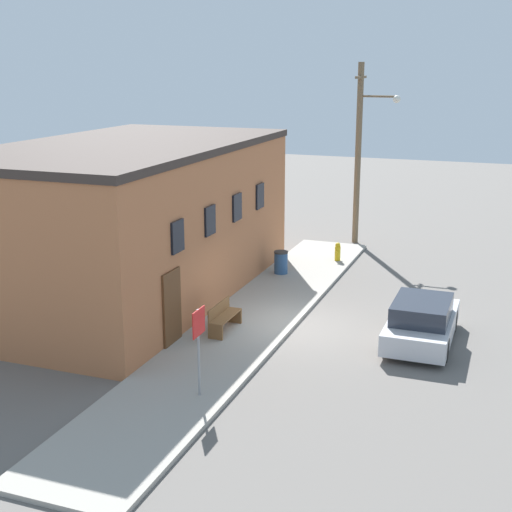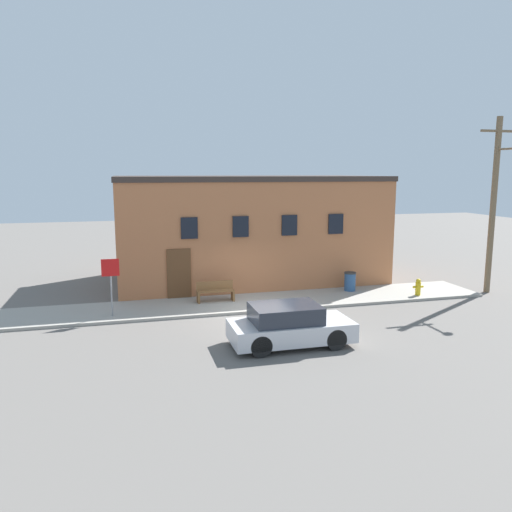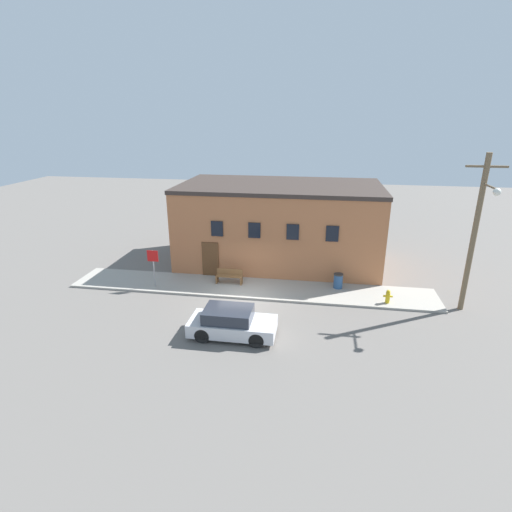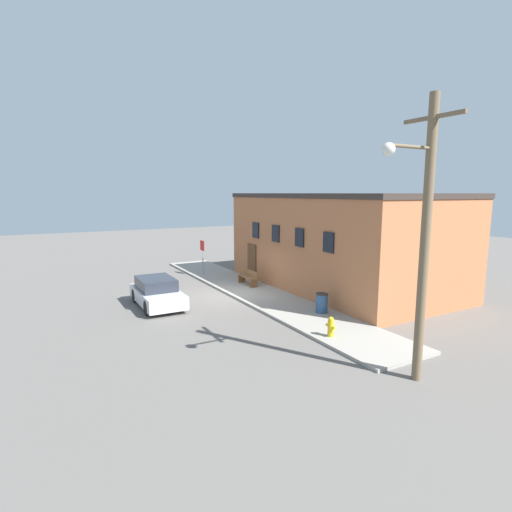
# 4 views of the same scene
# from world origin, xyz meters

# --- Properties ---
(ground_plane) EXTENTS (80.00, 80.00, 0.00)m
(ground_plane) POSITION_xyz_m (0.00, 0.00, 0.00)
(ground_plane) COLOR #66605B
(sidewalk) EXTENTS (20.37, 2.81, 0.12)m
(sidewalk) POSITION_xyz_m (0.00, 1.41, 0.06)
(sidewalk) COLOR #9E998E
(sidewalk) RESTS_ON ground
(brick_building) EXTENTS (12.65, 6.96, 5.18)m
(brick_building) POSITION_xyz_m (1.12, 6.23, 2.59)
(brick_building) COLOR #B26B42
(brick_building) RESTS_ON ground
(fire_hydrant) EXTENTS (0.47, 0.22, 0.73)m
(fire_hydrant) POSITION_xyz_m (7.35, 0.57, 0.48)
(fire_hydrant) COLOR gold
(fire_hydrant) RESTS_ON sidewalk
(stop_sign) EXTENTS (0.63, 0.06, 2.14)m
(stop_sign) POSITION_xyz_m (-5.35, 0.70, 1.60)
(stop_sign) COLOR gray
(stop_sign) RESTS_ON sidewalk
(bench) EXTENTS (1.52, 0.44, 0.82)m
(bench) POSITION_xyz_m (-1.28, 1.81, 0.53)
(bench) COLOR brown
(bench) RESTS_ON sidewalk
(trash_bin) EXTENTS (0.52, 0.52, 0.84)m
(trash_bin) POSITION_xyz_m (4.88, 2.11, 0.54)
(trash_bin) COLOR #2D517F
(trash_bin) RESTS_ON sidewalk
(utility_pole) EXTENTS (1.80, 1.82, 7.73)m
(utility_pole) POSITION_xyz_m (10.95, 0.59, 4.15)
(utility_pole) COLOR brown
(utility_pole) RESTS_ON ground
(parked_car) EXTENTS (3.82, 1.73, 1.31)m
(parked_car) POSITION_xyz_m (0.06, -3.69, 0.63)
(parked_car) COLOR black
(parked_car) RESTS_ON ground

